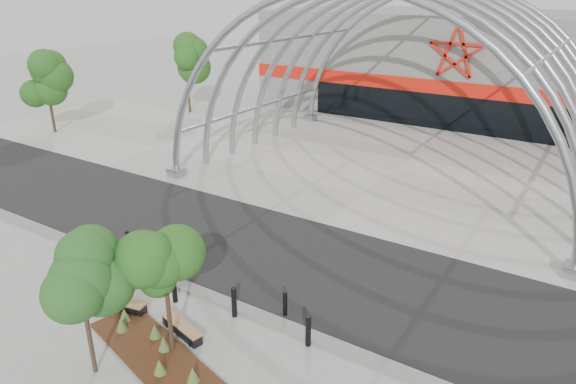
{
  "coord_description": "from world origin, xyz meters",
  "views": [
    {
      "loc": [
        9.88,
        -11.51,
        10.07
      ],
      "look_at": [
        0.0,
        4.0,
        2.6
      ],
      "focal_mm": 32.0,
      "sensor_mm": 36.0,
      "label": 1
    }
  ],
  "objects_px": {
    "street_tree_1": "(164,270)",
    "bench_1": "(182,329)",
    "street_tree_0": "(80,284)",
    "bollard_2": "(234,302)",
    "bench_0": "(119,305)"
  },
  "relations": [
    {
      "from": "bench_0",
      "to": "bench_1",
      "type": "relative_size",
      "value": 1.13
    },
    {
      "from": "street_tree_1",
      "to": "bench_1",
      "type": "xyz_separation_m",
      "value": [
        -0.34,
        0.76,
        -2.58
      ]
    },
    {
      "from": "bench_0",
      "to": "street_tree_0",
      "type": "bearing_deg",
      "value": -53.37
    },
    {
      "from": "street_tree_0",
      "to": "street_tree_1",
      "type": "distance_m",
      "value": 2.17
    },
    {
      "from": "bollard_2",
      "to": "bench_1",
      "type": "bearing_deg",
      "value": -116.67
    },
    {
      "from": "street_tree_0",
      "to": "bench_0",
      "type": "bearing_deg",
      "value": 126.63
    },
    {
      "from": "street_tree_0",
      "to": "bench_1",
      "type": "relative_size",
      "value": 2.18
    },
    {
      "from": "street_tree_0",
      "to": "bench_1",
      "type": "distance_m",
      "value": 3.8
    },
    {
      "from": "street_tree_1",
      "to": "bench_1",
      "type": "distance_m",
      "value": 2.72
    },
    {
      "from": "bench_1",
      "to": "bench_0",
      "type": "bearing_deg",
      "value": -175.92
    },
    {
      "from": "street_tree_1",
      "to": "bollard_2",
      "type": "xyz_separation_m",
      "value": [
        0.46,
        2.36,
        -2.23
      ]
    },
    {
      "from": "bench_0",
      "to": "bench_1",
      "type": "distance_m",
      "value": 2.65
    },
    {
      "from": "street_tree_0",
      "to": "street_tree_1",
      "type": "xyz_separation_m",
      "value": [
        1.23,
        1.78,
        -0.09
      ]
    },
    {
      "from": "street_tree_0",
      "to": "bench_0",
      "type": "relative_size",
      "value": 1.93
    },
    {
      "from": "street_tree_0",
      "to": "bollard_2",
      "type": "relative_size",
      "value": 3.73
    }
  ]
}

